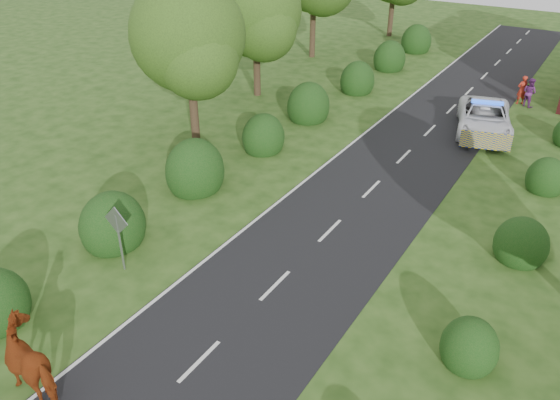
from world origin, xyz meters
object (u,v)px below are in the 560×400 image
Objects in this scene: road_sign at (118,229)px; police_van at (484,118)px; cow at (37,363)px; pedestrian_purple at (529,92)px; pedestrian_red at (522,90)px.

road_sign reaches higher than police_van.
pedestrian_purple reaches higher than cow.
pedestrian_purple is (0.47, -0.25, -0.00)m from pedestrian_red.
road_sign reaches higher than pedestrian_red.
pedestrian_red is (8.29, 25.24, -0.77)m from road_sign.
road_sign reaches higher than pedestrian_purple.
pedestrian_red is 0.53m from pedestrian_purple.
cow is 30.64m from pedestrian_purple.
road_sign reaches higher than cow.
police_van is 6.01m from pedestrian_red.
police_van is at bearing 68.75° from road_sign.
road_sign is 1.03× the size of cow.
pedestrian_purple is (1.26, 5.71, 0.06)m from police_van.
cow is 1.38× the size of pedestrian_red.
police_van is (5.48, 24.18, -0.04)m from cow.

